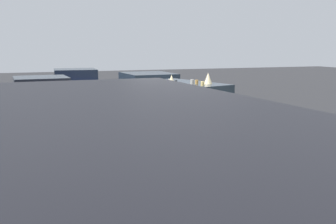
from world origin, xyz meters
The scene contains 5 objects.
ground_plane centered at (0.00, 0.00, 0.00)m, with size 60.00×60.00×0.00m, color #2D2D30.
art_car_decorated centered at (0.06, 0.02, 0.76)m, with size 4.89×2.99×1.75m.
parked_sedan_behind_right centered at (8.20, 1.21, 0.71)m, with size 4.24×2.27×1.41m.
parked_sedan_far_left centered at (4.96, -0.92, 0.72)m, with size 4.15×2.13×1.41m.
parked_sedan_near_right centered at (4.91, 2.69, 0.67)m, with size 4.20×2.16×1.37m.
Camera 1 is at (-8.05, 3.30, 2.33)m, focal length 42.32 mm.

